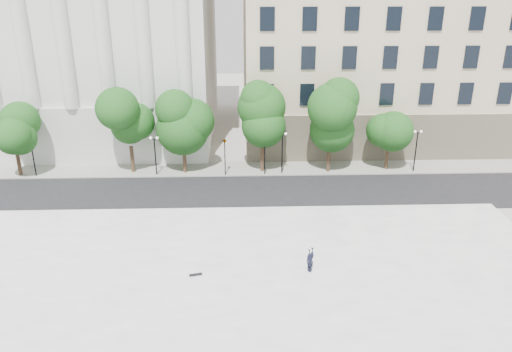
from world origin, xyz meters
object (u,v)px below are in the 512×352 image
at_px(traffic_light_west, 224,139).
at_px(skateboard, 196,275).
at_px(person_lying, 310,268).
at_px(traffic_light_east, 265,139).

height_order(traffic_light_west, skateboard, traffic_light_west).
relative_size(traffic_light_west, skateboard, 5.19).
bearing_deg(traffic_light_west, person_lying, -72.27).
relative_size(person_lying, skateboard, 2.01).
distance_m(traffic_light_west, person_lying, 19.20).
height_order(traffic_light_west, person_lying, traffic_light_west).
distance_m(traffic_light_west, traffic_light_east, 3.82).
bearing_deg(person_lying, skateboard, 144.47).
relative_size(traffic_light_west, person_lying, 2.59).
xyz_separation_m(traffic_light_west, traffic_light_east, (3.82, -0.00, 0.00)).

